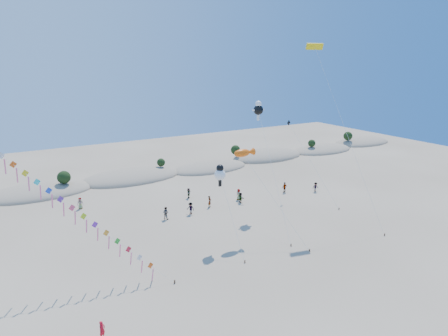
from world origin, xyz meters
TOP-DOWN VIEW (x-y plane):
  - ground at (0.00, 0.00)m, footprint 160.00×160.00m
  - dune_ridge at (1.06, 45.14)m, footprint 145.30×11.49m
  - kite_train at (-17.50, 15.94)m, footprint 20.78×14.03m
  - fish_kite at (5.98, 15.52)m, footprint 4.99×9.35m
  - cartoon_kite_low at (2.05, 14.66)m, footprint 1.32×7.05m
  - cartoon_kite_high at (12.86, 22.50)m, footprint 5.48×14.49m
  - parafoil_kite at (18.39, 17.38)m, footprint 3.47×13.03m
  - dark_kite at (21.16, 21.70)m, footprint 1.82×11.04m
  - flyer_foreground at (-14.50, 4.17)m, footprint 0.67×0.62m
  - beachgoers at (7.35, 25.70)m, footprint 36.97×12.37m

SIDE VIEW (x-z plane):
  - ground at x=0.00m, z-range 0.00..0.00m
  - dune_ridge at x=1.06m, z-range -2.67..2.90m
  - flyer_foreground at x=-14.50m, z-range 0.00..1.54m
  - beachgoers at x=7.35m, z-range -0.05..1.75m
  - dark_kite at x=21.16m, z-range 1.98..14.07m
  - cartoon_kite_low at x=2.05m, z-range 3.70..13.28m
  - fish_kite at x=5.98m, z-range 4.90..15.75m
  - kite_train at x=-17.50m, z-range 0.41..20.53m
  - cartoon_kite_high at x=12.86m, z-range 6.70..22.49m
  - parafoil_kite at x=18.39m, z-range 10.96..34.58m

